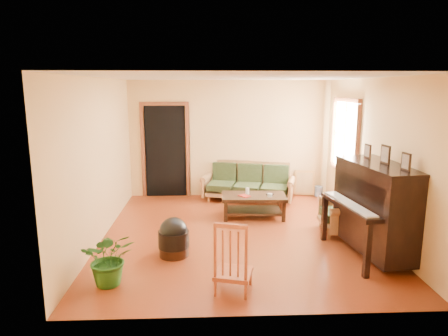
{
  "coord_description": "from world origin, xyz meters",
  "views": [
    {
      "loc": [
        -0.52,
        -6.42,
        2.45
      ],
      "look_at": [
        -0.23,
        0.2,
        1.1
      ],
      "focal_mm": 32.0,
      "sensor_mm": 36.0,
      "label": 1
    }
  ],
  "objects_px": {
    "armchair": "(342,209)",
    "piano": "(378,210)",
    "red_chair": "(233,255)",
    "coffee_table": "(254,206)",
    "potted_plant": "(110,258)",
    "footstool": "(174,242)",
    "ceramic_crock": "(319,191)",
    "sofa": "(248,182)"
  },
  "relations": [
    {
      "from": "armchair",
      "to": "piano",
      "type": "xyz_separation_m",
      "value": [
        0.19,
        -0.91,
        0.27
      ]
    },
    {
      "from": "red_chair",
      "to": "coffee_table",
      "type": "bearing_deg",
      "value": 93.36
    },
    {
      "from": "red_chair",
      "to": "potted_plant",
      "type": "bearing_deg",
      "value": -173.52
    },
    {
      "from": "red_chair",
      "to": "potted_plant",
      "type": "height_order",
      "value": "red_chair"
    },
    {
      "from": "piano",
      "to": "red_chair",
      "type": "xyz_separation_m",
      "value": [
        -2.17,
        -0.98,
        -0.23
      ]
    },
    {
      "from": "piano",
      "to": "armchair",
      "type": "bearing_deg",
      "value": 94.41
    },
    {
      "from": "footstool",
      "to": "ceramic_crock",
      "type": "distance_m",
      "value": 4.38
    },
    {
      "from": "ceramic_crock",
      "to": "piano",
      "type": "bearing_deg",
      "value": -91.09
    },
    {
      "from": "footstool",
      "to": "potted_plant",
      "type": "bearing_deg",
      "value": -130.9
    },
    {
      "from": "armchair",
      "to": "ceramic_crock",
      "type": "relative_size",
      "value": 3.55
    },
    {
      "from": "ceramic_crock",
      "to": "red_chair",
      "type": "bearing_deg",
      "value": -117.91
    },
    {
      "from": "footstool",
      "to": "ceramic_crock",
      "type": "height_order",
      "value": "footstool"
    },
    {
      "from": "sofa",
      "to": "coffee_table",
      "type": "xyz_separation_m",
      "value": [
        -0.0,
        -1.12,
        -0.2
      ]
    },
    {
      "from": "armchair",
      "to": "piano",
      "type": "height_order",
      "value": "piano"
    },
    {
      "from": "ceramic_crock",
      "to": "potted_plant",
      "type": "bearing_deg",
      "value": -133.41
    },
    {
      "from": "sofa",
      "to": "ceramic_crock",
      "type": "xyz_separation_m",
      "value": [
        1.66,
        0.3,
        -0.3
      ]
    },
    {
      "from": "footstool",
      "to": "ceramic_crock",
      "type": "bearing_deg",
      "value": 45.95
    },
    {
      "from": "piano",
      "to": "potted_plant",
      "type": "distance_m",
      "value": 3.8
    },
    {
      "from": "footstool",
      "to": "armchair",
      "type": "bearing_deg",
      "value": 16.5
    },
    {
      "from": "armchair",
      "to": "piano",
      "type": "relative_size",
      "value": 0.53
    },
    {
      "from": "sofa",
      "to": "red_chair",
      "type": "height_order",
      "value": "red_chair"
    },
    {
      "from": "sofa",
      "to": "piano",
      "type": "relative_size",
      "value": 1.24
    },
    {
      "from": "coffee_table",
      "to": "red_chair",
      "type": "distance_m",
      "value": 2.86
    },
    {
      "from": "sofa",
      "to": "ceramic_crock",
      "type": "relative_size",
      "value": 8.3
    },
    {
      "from": "coffee_table",
      "to": "potted_plant",
      "type": "bearing_deg",
      "value": -129.56
    },
    {
      "from": "coffee_table",
      "to": "footstool",
      "type": "bearing_deg",
      "value": -128.89
    },
    {
      "from": "piano",
      "to": "red_chair",
      "type": "relative_size",
      "value": 1.7
    },
    {
      "from": "sofa",
      "to": "coffee_table",
      "type": "relative_size",
      "value": 1.61
    },
    {
      "from": "piano",
      "to": "coffee_table",
      "type": "bearing_deg",
      "value": 124.06
    },
    {
      "from": "sofa",
      "to": "potted_plant",
      "type": "xyz_separation_m",
      "value": [
        -2.11,
        -3.68,
        -0.06
      ]
    },
    {
      "from": "sofa",
      "to": "coffee_table",
      "type": "bearing_deg",
      "value": -73.98
    },
    {
      "from": "coffee_table",
      "to": "red_chair",
      "type": "bearing_deg",
      "value": -101.67
    },
    {
      "from": "coffee_table",
      "to": "armchair",
      "type": "height_order",
      "value": "armchair"
    },
    {
      "from": "ceramic_crock",
      "to": "footstool",
      "type": "bearing_deg",
      "value": -134.05
    },
    {
      "from": "red_chair",
      "to": "potted_plant",
      "type": "distance_m",
      "value": 1.56
    },
    {
      "from": "red_chair",
      "to": "ceramic_crock",
      "type": "relative_size",
      "value": 3.93
    },
    {
      "from": "potted_plant",
      "to": "footstool",
      "type": "bearing_deg",
      "value": 49.1
    },
    {
      "from": "red_chair",
      "to": "potted_plant",
      "type": "xyz_separation_m",
      "value": [
        -1.54,
        0.23,
        -0.1
      ]
    },
    {
      "from": "piano",
      "to": "potted_plant",
      "type": "xyz_separation_m",
      "value": [
        -3.71,
        -0.75,
        -0.33
      ]
    },
    {
      "from": "coffee_table",
      "to": "red_chair",
      "type": "height_order",
      "value": "red_chair"
    },
    {
      "from": "piano",
      "to": "sofa",
      "type": "bearing_deg",
      "value": 111.15
    },
    {
      "from": "piano",
      "to": "footstool",
      "type": "height_order",
      "value": "piano"
    }
  ]
}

